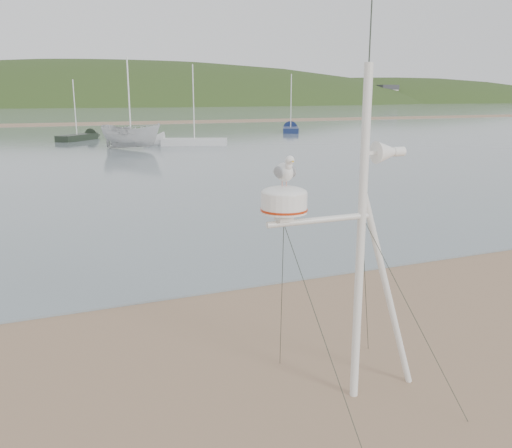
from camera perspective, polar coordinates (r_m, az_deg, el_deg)
name	(u,v)px	position (r m, az deg, el deg)	size (l,w,h in m)	color
ground	(122,440)	(6.74, -13.92, -21.18)	(560.00, 560.00, 0.00)	#8A6950
water	(27,112)	(137.59, -22.97, 10.84)	(560.00, 256.00, 0.04)	slate
sandbar	(31,125)	(75.63, -22.62, 9.62)	(560.00, 7.00, 0.07)	#8A6950
hill_ridge	(77,152)	(242.44, -18.33, 7.21)	(620.00, 180.00, 80.00)	#243817
far_cottages	(34,94)	(201.57, -22.35, 12.53)	(294.40, 6.30, 8.00)	beige
mast_rig	(356,309)	(6.86, 10.45, -8.82)	(2.23, 2.38, 5.04)	white
boat_white	(130,115)	(39.56, -13.14, 11.15)	(1.80, 1.85, 4.79)	silver
sailboat_white_near	(173,142)	(42.19, -8.76, 8.55)	(6.65, 3.77, 6.49)	silver
sailboat_dark_mid	(86,136)	(49.51, -17.45, 8.80)	(4.55, 4.87, 5.39)	black
sailboat_blue_far	(290,129)	(58.37, 3.64, 9.99)	(4.14, 6.38, 6.33)	#152149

